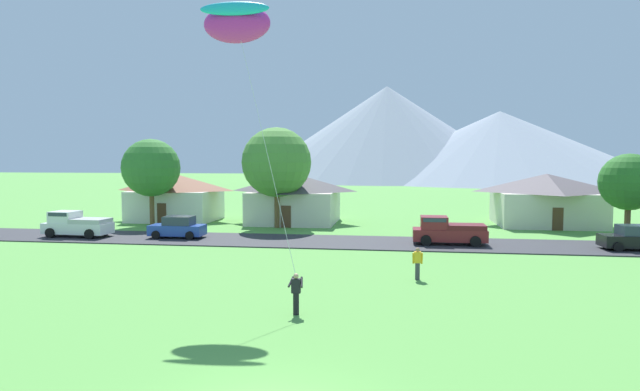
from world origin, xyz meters
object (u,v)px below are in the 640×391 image
Objects in this scene: house_leftmost at (175,196)px; watcher_person at (418,263)px; parked_car_blue_west_end at (178,228)px; pickup_truck_maroon_east_side at (447,231)px; house_right_center at (546,199)px; pickup_truck_white_west_side at (76,224)px; tree_left_of_center at (629,182)px; tree_center at (277,162)px; parked_car_black_mid_west at (634,238)px; house_left_center at (294,197)px; tree_right_of_center at (151,168)px; kite_flyer_with_kite at (238,26)px.

watcher_person is (23.30, -23.48, -1.55)m from house_leftmost.
parked_car_blue_west_end is 0.81× the size of pickup_truck_maroon_east_side.
pickup_truck_white_west_side is at bearing -160.52° from house_right_center.
tree_left_of_center is at bearing -9.69° from house_leftmost.
pickup_truck_maroon_east_side is at bearing 0.91° from pickup_truck_white_west_side.
tree_center is 28.44m from parked_car_black_mid_west.
parked_car_blue_west_end is (-6.96, -11.64, -1.60)m from house_left_center.
parked_car_black_mid_west is at bearing -25.67° from house_left_center.
parked_car_black_mid_west is at bearing -12.14° from tree_right_of_center.
tree_right_of_center is at bearing 124.42° from kite_flyer_with_kite.
house_left_center reaches higher than watcher_person.
house_leftmost is 0.90× the size of house_right_center.
tree_center reaches higher than house_right_center.
house_right_center is 16.79m from pickup_truck_maroon_east_side.
parked_car_blue_west_end is (5.25, -11.73, -1.56)m from house_leftmost.
tree_left_of_center is at bearing -64.49° from house_right_center.
pickup_truck_white_west_side reaches higher than watcher_person.
house_left_center is (12.22, -0.09, 0.04)m from house_leftmost.
house_left_center reaches higher than pickup_truck_white_west_side.
kite_flyer_with_kite is at bearing -38.53° from pickup_truck_white_west_side.
parked_car_black_mid_west is (-1.77, -5.72, -3.55)m from tree_left_of_center.
house_leftmost is at bearing -177.72° from house_right_center.
watcher_person is (-16.55, -16.68, -3.54)m from tree_left_of_center.
parked_car_black_mid_west is (38.09, -12.53, -1.56)m from house_leftmost.
parked_car_black_mid_west is at bearing -107.17° from tree_left_of_center.
house_left_center is 23.76m from house_right_center.
house_right_center is at bearing 12.65° from tree_center.
tree_left_of_center reaches higher than house_left_center.
tree_left_of_center is 0.82× the size of tree_right_of_center.
tree_center is at bearing 121.52° from watcher_person.
parked_car_black_mid_west is (25.87, -12.43, -1.60)m from house_left_center.
tree_center reaches higher than tree_right_of_center.
kite_flyer_with_kite reaches higher than house_left_center.
tree_center is 23.31m from watcher_person.
parked_car_blue_west_end is 2.53× the size of watcher_person.
tree_left_of_center is 1.57× the size of parked_car_blue_west_end.
tree_right_of_center is (-11.88, -0.16, -0.53)m from tree_center.
parked_car_blue_west_end is (-6.15, -7.66, -5.03)m from tree_center.
tree_left_of_center reaches higher than watcher_person.
kite_flyer_with_kite is at bearing -142.07° from tree_left_of_center.
parked_car_blue_west_end is 20.96m from kite_flyer_with_kite.
tree_right_of_center is 1.52× the size of pickup_truck_white_west_side.
parked_car_black_mid_west is 41.05m from pickup_truck_white_west_side.
house_left_center is 28.26m from kite_flyer_with_kite.
tree_right_of_center is (-40.33, 2.57, 0.94)m from tree_left_of_center.
house_left_center is 1.32× the size of tree_left_of_center.
tree_left_of_center is at bearing 8.11° from parked_car_blue_west_end.
kite_flyer_with_kite is at bearing -149.32° from parked_car_black_mid_west.
house_left_center reaches higher than parked_car_blue_west_end.
pickup_truck_white_west_side is (-14.36, -8.25, -4.83)m from tree_center.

